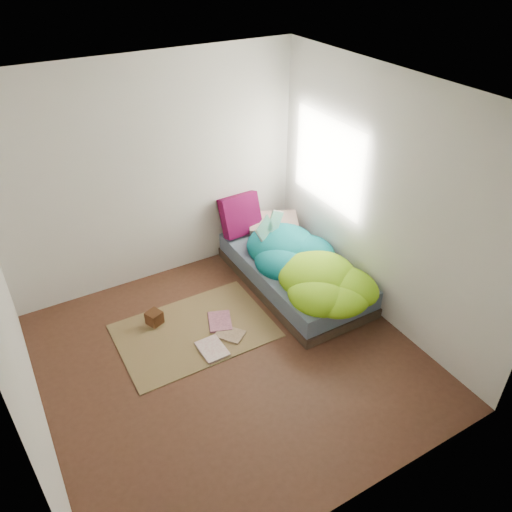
{
  "coord_description": "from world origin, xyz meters",
  "views": [
    {
      "loc": [
        -1.57,
        -3.21,
        3.64
      ],
      "look_at": [
        0.72,
        0.75,
        0.56
      ],
      "focal_mm": 35.0,
      "sensor_mm": 36.0,
      "label": 1
    }
  ],
  "objects_px": {
    "wooden_box": "(154,318)",
    "floor_book_b": "(209,323)",
    "floor_book_a": "(201,354)",
    "bed": "(294,273)",
    "open_book": "(270,218)",
    "pillow_magenta": "(240,215)"
  },
  "relations": [
    {
      "from": "wooden_box",
      "to": "floor_book_b",
      "type": "bearing_deg",
      "value": -31.29
    },
    {
      "from": "floor_book_a",
      "to": "floor_book_b",
      "type": "distance_m",
      "value": 0.46
    },
    {
      "from": "bed",
      "to": "floor_book_a",
      "type": "relative_size",
      "value": 5.88
    },
    {
      "from": "open_book",
      "to": "floor_book_a",
      "type": "distance_m",
      "value": 1.75
    },
    {
      "from": "pillow_magenta",
      "to": "wooden_box",
      "type": "relative_size",
      "value": 3.39
    },
    {
      "from": "wooden_box",
      "to": "floor_book_b",
      "type": "relative_size",
      "value": 0.45
    },
    {
      "from": "floor_book_a",
      "to": "wooden_box",
      "type": "bearing_deg",
      "value": 107.87
    },
    {
      "from": "open_book",
      "to": "floor_book_b",
      "type": "distance_m",
      "value": 1.39
    },
    {
      "from": "floor_book_b",
      "to": "wooden_box",
      "type": "bearing_deg",
      "value": 169.63
    },
    {
      "from": "pillow_magenta",
      "to": "open_book",
      "type": "xyz_separation_m",
      "value": [
        0.09,
        -0.57,
        0.22
      ]
    },
    {
      "from": "pillow_magenta",
      "to": "floor_book_a",
      "type": "relative_size",
      "value": 1.47
    },
    {
      "from": "open_book",
      "to": "floor_book_b",
      "type": "height_order",
      "value": "open_book"
    },
    {
      "from": "floor_book_a",
      "to": "pillow_magenta",
      "type": "bearing_deg",
      "value": 47.92
    },
    {
      "from": "open_book",
      "to": "pillow_magenta",
      "type": "bearing_deg",
      "value": 77.6
    },
    {
      "from": "pillow_magenta",
      "to": "bed",
      "type": "bearing_deg",
      "value": -78.71
    },
    {
      "from": "bed",
      "to": "open_book",
      "type": "height_order",
      "value": "open_book"
    },
    {
      "from": "floor_book_b",
      "to": "floor_book_a",
      "type": "bearing_deg",
      "value": -103.96
    },
    {
      "from": "bed",
      "to": "floor_book_b",
      "type": "bearing_deg",
      "value": -172.87
    },
    {
      "from": "bed",
      "to": "wooden_box",
      "type": "relative_size",
      "value": 13.54
    },
    {
      "from": "bed",
      "to": "wooden_box",
      "type": "xyz_separation_m",
      "value": [
        -1.69,
        0.15,
        -0.08
      ]
    },
    {
      "from": "bed",
      "to": "pillow_magenta",
      "type": "distance_m",
      "value": 1.01
    },
    {
      "from": "floor_book_a",
      "to": "open_book",
      "type": "bearing_deg",
      "value": 31.66
    }
  ]
}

